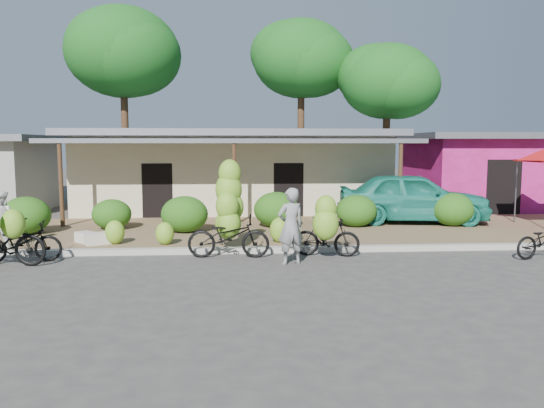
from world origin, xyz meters
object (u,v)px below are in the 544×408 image
(tree_center_right, at_px, (297,57))
(bystander, at_px, (2,219))
(sack_near, at_px, (101,238))
(vendor, at_px, (291,226))
(tree_far_center, at_px, (119,51))
(teal_van, at_px, (413,197))
(bike_center, at_px, (229,220))
(bike_right, at_px, (326,230))
(bike_left, at_px, (2,239))
(sack_far, at_px, (88,238))
(bike_far_left, at_px, (20,240))
(tree_near_right, at_px, (383,80))

(tree_center_right, bearing_deg, bystander, -123.61)
(sack_near, xyz_separation_m, vendor, (4.89, -2.27, 0.63))
(bystander, bearing_deg, tree_center_right, -103.60)
(tree_far_center, relative_size, teal_van, 1.89)
(bike_center, height_order, bike_right, bike_center)
(bike_left, relative_size, bike_center, 0.82)
(vendor, height_order, teal_van, teal_van)
(tree_far_center, bearing_deg, bike_center, -68.94)
(sack_near, height_order, sack_far, sack_near)
(tree_far_center, xyz_separation_m, bike_right, (7.93, -14.87, -6.75))
(bike_far_left, bearing_deg, vendor, -105.20)
(bike_left, xyz_separation_m, sack_far, (1.27, 2.28, -0.38))
(tree_far_center, distance_m, teal_van, 16.69)
(bike_center, distance_m, bike_right, 2.43)
(tree_far_center, relative_size, tree_center_right, 1.04)
(bike_left, xyz_separation_m, vendor, (6.56, -0.17, 0.25))
(teal_van, bearing_deg, tree_near_right, -0.50)
(bike_far_left, xyz_separation_m, bystander, (-0.98, 1.42, 0.31))
(sack_near, bearing_deg, tree_center_right, 63.31)
(bike_far_left, xyz_separation_m, bike_left, (-0.23, -0.36, 0.09))
(bike_right, distance_m, sack_far, 6.51)
(bike_right, bearing_deg, tree_center_right, 8.18)
(tree_near_right, distance_m, sack_near, 16.96)
(tree_near_right, xyz_separation_m, bike_right, (-5.07, -13.37, -5.26))
(bike_right, bearing_deg, teal_van, -25.61)
(bike_center, xyz_separation_m, sack_near, (-3.44, 1.22, -0.63))
(tree_center_right, distance_m, teal_van, 12.49)
(tree_far_center, distance_m, sack_near, 15.17)
(bike_left, relative_size, bike_right, 1.15)
(tree_near_right, distance_m, bike_center, 15.75)
(tree_far_center, bearing_deg, sack_far, -82.53)
(sack_far, bearing_deg, teal_van, 17.13)
(bike_far_left, bearing_deg, tree_center_right, -38.75)
(bike_right, height_order, sack_near, bike_right)
(tree_far_center, height_order, bike_center, tree_far_center)
(bike_left, relative_size, bystander, 1.32)
(tree_near_right, xyz_separation_m, sack_near, (-10.89, -11.70, -5.67))
(bike_left, xyz_separation_m, sack_near, (1.68, 2.09, -0.37))
(bike_right, xyz_separation_m, sack_far, (-6.23, 1.85, -0.43))
(tree_far_center, relative_size, vendor, 5.35)
(tree_far_center, height_order, tree_near_right, tree_far_center)
(bike_right, height_order, teal_van, teal_van)
(tree_far_center, relative_size, sack_far, 12.77)
(teal_van, bearing_deg, bike_left, 123.22)
(tree_near_right, bearing_deg, teal_van, -98.31)
(bike_center, bearing_deg, sack_near, 74.44)
(bike_left, distance_m, sack_far, 2.64)
(bike_center, height_order, bystander, bike_center)
(tree_center_right, relative_size, bike_left, 4.68)
(bike_center, bearing_deg, tree_center_right, -9.07)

